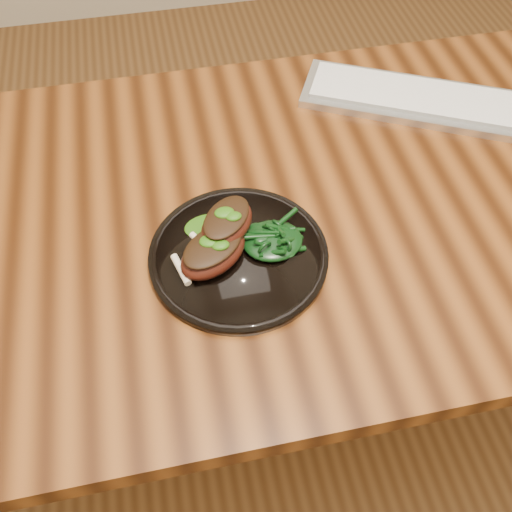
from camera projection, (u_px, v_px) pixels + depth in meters
The scene contains 7 objects.
desk at pixel (315, 226), 1.03m from camera, with size 1.60×0.80×0.75m.
plate at pixel (239, 255), 0.87m from camera, with size 0.28×0.28×0.02m.
lamb_chop_front at pixel (213, 252), 0.84m from camera, with size 0.13×0.12×0.05m.
lamb_chop_back at pixel (226, 223), 0.85m from camera, with size 0.12×0.12×0.05m.
herb_smear at pixel (210, 226), 0.90m from camera, with size 0.08×0.05×0.01m, color #174407.
greens_heap at pixel (273, 238), 0.87m from camera, with size 0.09×0.09×0.03m.
keyboard at pixel (425, 100), 1.10m from camera, with size 0.48×0.34×0.02m.
Camera 1 is at (-0.24, -0.63, 1.45)m, focal length 40.00 mm.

